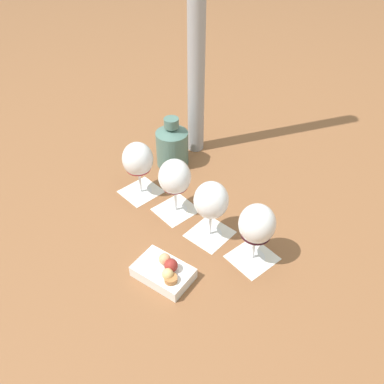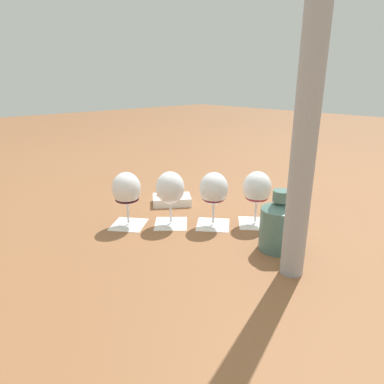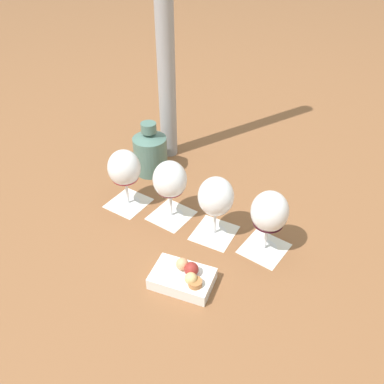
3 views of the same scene
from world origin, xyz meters
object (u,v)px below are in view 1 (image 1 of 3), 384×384
object	(u,v)px
ceramic_vase	(172,145)
snack_dish	(164,271)
wine_glass_1	(175,179)
wine_glass_3	(257,226)
wine_glass_0	(138,161)
wine_glass_2	(211,203)

from	to	relation	value
ceramic_vase	snack_dish	distance (m)	0.49
wine_glass_1	wine_glass_3	world-z (taller)	same
wine_glass_1	snack_dish	xyz separation A→B (m)	(-0.03, -0.25, -0.10)
wine_glass_3	ceramic_vase	size ratio (longest dim) A/B	1.02
ceramic_vase	wine_glass_0	bearing A→B (deg)	-123.08
ceramic_vase	wine_glass_2	bearing A→B (deg)	-72.61
wine_glass_0	ceramic_vase	world-z (taller)	wine_glass_0
wine_glass_2	ceramic_vase	bearing A→B (deg)	107.39
wine_glass_0	ceramic_vase	size ratio (longest dim) A/B	1.02
wine_glass_1	wine_glass_2	world-z (taller)	same
wine_glass_2	ceramic_vase	size ratio (longest dim) A/B	1.02
wine_glass_1	snack_dish	distance (m)	0.27
wine_glass_2	wine_glass_3	size ratio (longest dim) A/B	1.00
wine_glass_1	wine_glass_3	distance (m)	0.28
wine_glass_3	snack_dish	bearing A→B (deg)	-166.12
wine_glass_1	wine_glass_2	bearing A→B (deg)	-46.86
wine_glass_1	wine_glass_3	xyz separation A→B (m)	(0.20, -0.19, 0.00)
wine_glass_0	wine_glass_2	size ratio (longest dim) A/B	1.00
wine_glass_0	wine_glass_3	world-z (taller)	same
wine_glass_1	wine_glass_2	size ratio (longest dim) A/B	1.00
wine_glass_0	snack_dish	xyz separation A→B (m)	(0.08, -0.33, -0.10)
wine_glass_0	wine_glass_2	xyz separation A→B (m)	(0.20, -0.19, -0.00)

